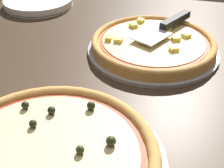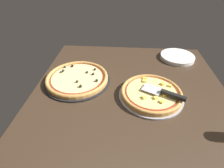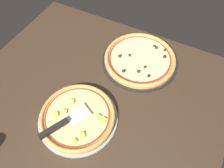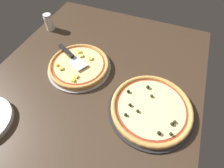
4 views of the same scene
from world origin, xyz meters
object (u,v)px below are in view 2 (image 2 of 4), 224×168
Objects in this scene: pizza_front at (151,92)px; pizza_back at (77,78)px; plate_stack at (177,57)px; serving_spatula at (168,94)px.

pizza_front is 0.88× the size of pizza_back.
pizza_front reaches higher than plate_stack.
pizza_back reaches higher than plate_stack.
pizza_back is 1.68× the size of serving_spatula.
pizza_back reaches higher than pizza_front.
serving_spatula reaches higher than pizza_front.
plate_stack is (49.67, -16.47, -3.97)cm from serving_spatula.
pizza_front is 9.40cm from serving_spatula.
pizza_back is (11.37, 44.98, -0.31)cm from pizza_front.
pizza_front is at bearing 151.78° from plate_stack.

